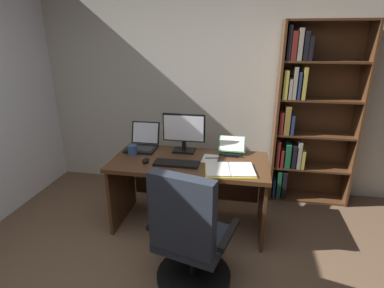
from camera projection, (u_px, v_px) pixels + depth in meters
wall_back at (207, 82)px, 3.63m from camera, size 4.65×0.12×2.67m
desk at (191, 176)px, 3.05m from camera, size 1.51×0.71×0.72m
bookshelf at (307, 116)px, 3.34m from camera, size 0.88×0.29×2.02m
office_chair at (189, 241)px, 2.23m from camera, size 0.69×0.60×1.00m
monitor at (184, 133)px, 3.07m from camera, size 0.44×0.16×0.40m
laptop at (143, 143)px, 3.21m from camera, size 0.31×0.33×0.26m
keyboard at (176, 164)px, 2.81m from camera, size 0.42×0.15×0.02m
computer_mouse at (146, 160)px, 2.86m from camera, size 0.06×0.10×0.04m
reading_stand_with_book at (232, 146)px, 3.08m from camera, size 0.27×0.25×0.15m
open_binder at (230, 170)px, 2.68m from camera, size 0.48×0.38×0.02m
notepad at (210, 159)px, 2.94m from camera, size 0.16×0.22×0.01m
pen at (212, 158)px, 2.93m from camera, size 0.14×0.03×0.01m
coffee_mug at (133, 150)px, 3.04m from camera, size 0.09×0.09×0.10m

